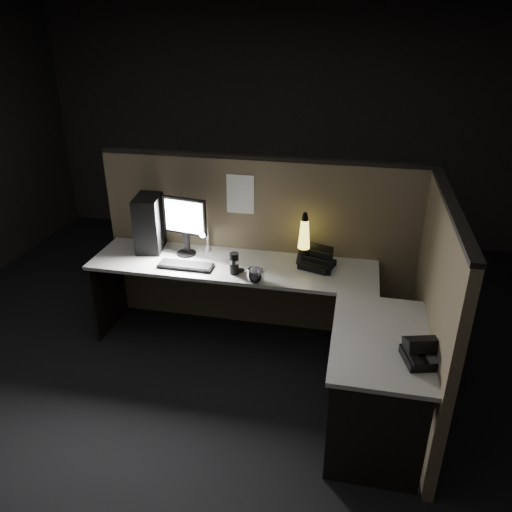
% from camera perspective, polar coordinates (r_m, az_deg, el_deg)
% --- Properties ---
extents(floor, '(6.00, 6.00, 0.00)m').
position_cam_1_polar(floor, '(3.88, -2.53, -14.72)').
color(floor, black).
rests_on(floor, ground).
extents(room_shell, '(6.00, 6.00, 6.00)m').
position_cam_1_polar(room_shell, '(3.09, -3.11, 8.84)').
color(room_shell, silver).
rests_on(room_shell, ground).
extents(partition_back, '(2.66, 0.06, 1.50)m').
position_cam_1_polar(partition_back, '(4.25, 0.35, 1.11)').
color(partition_back, brown).
rests_on(partition_back, ground).
extents(partition_right, '(0.06, 1.66, 1.50)m').
position_cam_1_polar(partition_right, '(3.49, 19.48, -6.36)').
color(partition_right, brown).
rests_on(partition_right, ground).
extents(desk, '(2.60, 1.60, 0.73)m').
position_cam_1_polar(desk, '(3.71, 0.96, -5.76)').
color(desk, '#A7A69E').
rests_on(desk, ground).
extents(pc_tower, '(0.26, 0.47, 0.46)m').
position_cam_1_polar(pc_tower, '(4.32, -11.88, 3.99)').
color(pc_tower, black).
rests_on(pc_tower, desk).
extents(monitor, '(0.38, 0.16, 0.49)m').
position_cam_1_polar(monitor, '(4.09, -8.13, 4.02)').
color(monitor, black).
rests_on(monitor, desk).
extents(keyboard, '(0.44, 0.15, 0.02)m').
position_cam_1_polar(keyboard, '(3.98, -8.03, -1.09)').
color(keyboard, black).
rests_on(keyboard, desk).
extents(mouse, '(0.10, 0.09, 0.03)m').
position_cam_1_polar(mouse, '(3.86, -1.90, -1.63)').
color(mouse, black).
rests_on(mouse, desk).
extents(clip_lamp, '(0.04, 0.17, 0.22)m').
position_cam_1_polar(clip_lamp, '(4.12, -5.83, 1.84)').
color(clip_lamp, silver).
rests_on(clip_lamp, desk).
extents(organizer, '(0.30, 0.28, 0.19)m').
position_cam_1_polar(organizer, '(3.96, 7.02, -0.66)').
color(organizer, black).
rests_on(organizer, desk).
extents(lava_lamp, '(0.12, 0.12, 0.43)m').
position_cam_1_polar(lava_lamp, '(3.94, 5.49, 1.52)').
color(lava_lamp, black).
rests_on(lava_lamp, desk).
extents(travel_mug, '(0.08, 0.08, 0.17)m').
position_cam_1_polar(travel_mug, '(3.81, -2.51, -0.84)').
color(travel_mug, black).
rests_on(travel_mug, desk).
extents(steel_mug, '(0.17, 0.17, 0.11)m').
position_cam_1_polar(steel_mug, '(3.70, -0.03, -2.25)').
color(steel_mug, silver).
rests_on(steel_mug, desk).
extents(figurine, '(0.06, 0.06, 0.06)m').
position_cam_1_polar(figurine, '(4.09, 5.19, 0.42)').
color(figurine, '#FFA928').
rests_on(figurine, desk).
extents(pinned_paper, '(0.23, 0.00, 0.33)m').
position_cam_1_polar(pinned_paper, '(4.08, -1.80, 7.05)').
color(pinned_paper, white).
rests_on(pinned_paper, partition_back).
extents(desk_phone, '(0.29, 0.29, 0.14)m').
position_cam_1_polar(desk_phone, '(3.06, 18.72, -10.33)').
color(desk_phone, black).
rests_on(desk_phone, desk).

